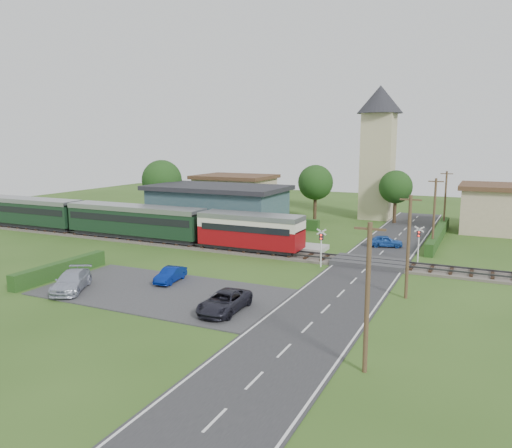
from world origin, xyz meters
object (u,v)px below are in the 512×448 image
at_px(house_west, 235,193).
at_px(crossing_signal_near, 321,242).
at_px(pedestrian_far, 149,222).
at_px(car_park_blue, 170,275).
at_px(church_tower, 379,142).
at_px(train, 112,218).
at_px(pedestrian_near, 251,233).
at_px(crossing_signal_far, 419,239).
at_px(house_east, 500,208).
at_px(equipment_hut, 132,218).
at_px(station_building, 218,208).
at_px(car_on_road, 385,241).
at_px(car_park_silver, 71,281).
at_px(car_park_dark, 224,302).

height_order(house_west, crossing_signal_near, house_west).
bearing_deg(pedestrian_far, car_park_blue, -126.60).
height_order(church_tower, car_park_blue, church_tower).
bearing_deg(train, pedestrian_near, 9.35).
bearing_deg(crossing_signal_far, house_east, 71.92).
distance_m(car_park_blue, pedestrian_far, 20.37).
xyz_separation_m(equipment_hut, pedestrian_far, (2.20, 0.33, -0.39)).
relative_size(station_building, car_on_road, 4.71).
height_order(car_on_road, pedestrian_near, pedestrian_near).
relative_size(crossing_signal_far, car_on_road, 0.96).
height_order(church_tower, car_on_road, church_tower).
bearing_deg(equipment_hut, crossing_signal_far, -1.46).
distance_m(house_east, car_park_blue, 40.48).
relative_size(station_building, crossing_signal_far, 4.88).
bearing_deg(station_building, church_tower, 48.59).
bearing_deg(house_west, train, -97.66).
relative_size(equipment_hut, house_west, 0.24).
distance_m(crossing_signal_near, car_park_silver, 19.73).
height_order(train, crossing_signal_near, train).
height_order(crossing_signal_far, pedestrian_far, crossing_signal_far).
relative_size(equipment_hut, station_building, 0.16).
height_order(car_park_silver, pedestrian_near, pedestrian_near).
bearing_deg(station_building, car_park_blue, -69.61).
distance_m(equipment_hut, crossing_signal_far, 31.61).
bearing_deg(pedestrian_far, crossing_signal_near, -93.08).
bearing_deg(train, crossing_signal_near, -5.61).
bearing_deg(car_park_silver, pedestrian_near, 48.70).
xyz_separation_m(crossing_signal_near, car_on_road, (3.37, 10.23, -1.51)).
bearing_deg(station_building, car_on_road, -3.38).
bearing_deg(crossing_signal_far, station_building, 164.37).
xyz_separation_m(church_tower, pedestrian_near, (-7.54, -23.44, -8.88)).
height_order(station_building, pedestrian_far, station_building).
bearing_deg(equipment_hut, train, -91.69).
relative_size(train, crossing_signal_far, 13.18).
bearing_deg(car_on_road, crossing_signal_far, -161.12).
height_order(house_east, car_on_road, house_east).
bearing_deg(car_park_blue, pedestrian_far, 125.15).
bearing_deg(equipment_hut, car_park_blue, -43.54).
bearing_deg(pedestrian_near, crossing_signal_near, 158.92).
distance_m(church_tower, car_park_dark, 42.81).
relative_size(crossing_signal_near, car_park_blue, 0.99).
distance_m(station_building, car_on_road, 19.91).
bearing_deg(crossing_signal_near, car_on_road, 71.77).
distance_m(equipment_hut, pedestrian_near, 15.47).
bearing_deg(car_park_dark, church_tower, 87.64).
relative_size(station_building, house_east, 1.82).
height_order(train, car_park_silver, train).
relative_size(church_tower, pedestrian_far, 9.71).
distance_m(train, church_tower, 35.69).
relative_size(car_on_road, car_park_dark, 0.75).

